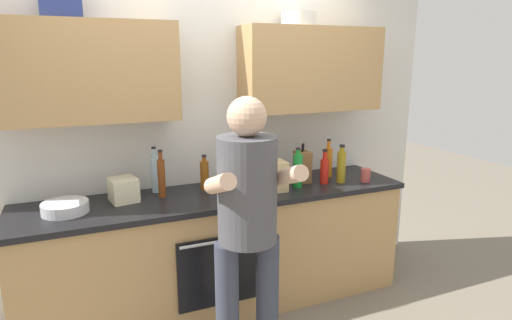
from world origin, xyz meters
TOP-DOWN VIEW (x-y plane):
  - ground_plane at (0.00, 0.00)m, footprint 12.00×12.00m
  - back_wall_unit at (-0.01, 0.27)m, footprint 4.00×0.38m
  - counter at (-0.00, -0.00)m, footprint 2.84×0.67m
  - person_standing at (-0.07, -0.71)m, footprint 0.49×0.45m
  - bottle_soda at (0.59, -0.08)m, footprint 0.07×0.07m
  - bottle_juice at (0.97, 0.09)m, footprint 0.07×0.07m
  - bottle_syrup at (-0.08, 0.14)m, footprint 0.06×0.06m
  - bottle_water at (-0.43, 0.21)m, footprint 0.06×0.06m
  - bottle_vinegar at (-0.41, 0.08)m, footprint 0.05×0.05m
  - bottle_oil at (0.97, -0.10)m, footprint 0.07×0.07m
  - bottle_hotsauce at (0.83, -0.07)m, footprint 0.07×0.07m
  - bottle_wine at (0.27, 0.10)m, footprint 0.07×0.07m
  - cup_ceramic at (1.16, -0.16)m, footprint 0.07×0.07m
  - mixing_bowl at (-1.04, 0.00)m, footprint 0.29×0.29m
  - knife_block at (0.69, 0.03)m, footprint 0.10×0.14m
  - grocery_bag_bread at (0.39, -0.09)m, footprint 0.18×0.17m
  - grocery_bag_rice at (-0.67, 0.09)m, footprint 0.20×0.21m

SIDE VIEW (x-z plane):
  - ground_plane at x=0.00m, z-range 0.00..0.00m
  - counter at x=0.00m, z-range 0.00..0.90m
  - mixing_bowl at x=-1.04m, z-range 0.90..0.97m
  - cup_ceramic at x=1.16m, z-range 0.90..1.00m
  - bottle_wine at x=0.27m, z-range 0.88..1.08m
  - person_standing at x=-0.07m, z-range 0.15..1.81m
  - grocery_bag_rice at x=-0.67m, z-range 0.90..1.06m
  - bottle_hotsauce at x=0.83m, z-range 0.87..1.15m
  - grocery_bag_bread at x=0.39m, z-range 0.90..1.12m
  - bottle_syrup at x=-0.08m, z-range 0.88..1.15m
  - knife_block at x=0.69m, z-range 0.87..1.18m
  - bottle_juice at x=0.97m, z-range 0.87..1.19m
  - bottle_soda at x=0.59m, z-range 0.88..1.19m
  - bottle_oil at x=0.97m, z-range 0.88..1.19m
  - bottle_water at x=-0.43m, z-range 0.87..1.21m
  - bottle_vinegar at x=-0.41m, z-range 0.88..1.22m
  - back_wall_unit at x=-0.01m, z-range 0.24..2.74m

